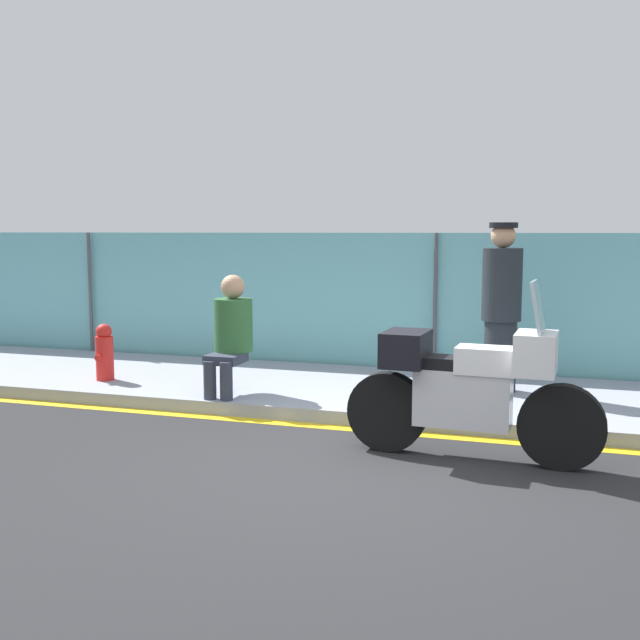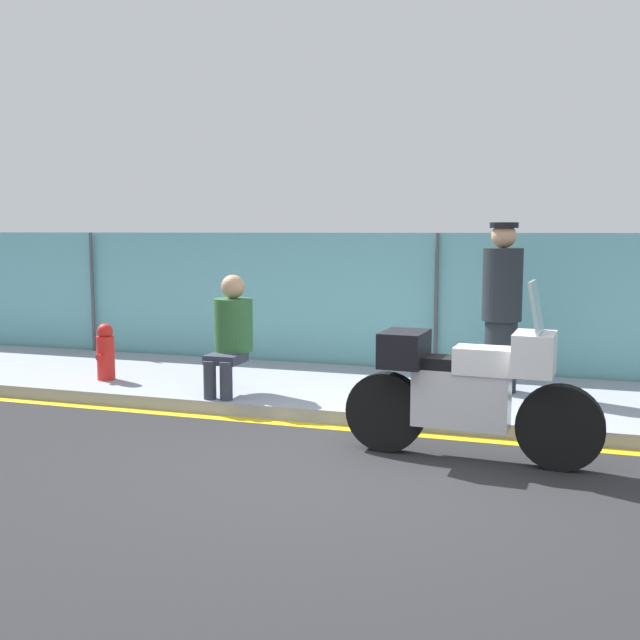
{
  "view_description": "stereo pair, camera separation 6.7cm",
  "coord_description": "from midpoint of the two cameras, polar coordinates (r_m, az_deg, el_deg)",
  "views": [
    {
      "loc": [
        1.48,
        -5.62,
        1.92
      ],
      "look_at": [
        -0.96,
        2.04,
        0.96
      ],
      "focal_mm": 42.0,
      "sensor_mm": 36.0,
      "label": 1
    },
    {
      "loc": [
        1.54,
        -5.6,
        1.92
      ],
      "look_at": [
        -0.96,
        2.04,
        0.96
      ],
      "focal_mm": 42.0,
      "sensor_mm": 36.0,
      "label": 2
    }
  ],
  "objects": [
    {
      "name": "curb_paint_stripe",
      "position": [
        7.28,
        5.6,
        -8.5
      ],
      "size": [
        37.92,
        0.18,
        0.01
      ],
      "color": "gold",
      "rests_on": "ground_plane"
    },
    {
      "name": "fire_hydrant",
      "position": [
        9.31,
        -15.83,
        -2.37
      ],
      "size": [
        0.21,
        0.26,
        0.68
      ],
      "color": "red",
      "rests_on": "sidewalk"
    },
    {
      "name": "sidewalk",
      "position": [
        8.54,
        7.58,
        -5.75
      ],
      "size": [
        37.92,
        2.51,
        0.14
      ],
      "color": "#8E93A3",
      "rests_on": "ground_plane"
    },
    {
      "name": "officer_standing",
      "position": [
        8.46,
        13.9,
        1.01
      ],
      "size": [
        0.43,
        0.43,
        1.87
      ],
      "color": "#1E2328",
      "rests_on": "sidewalk"
    },
    {
      "name": "storefront_fence",
      "position": [
        9.72,
        9.13,
        0.98
      ],
      "size": [
        36.02,
        0.17,
        1.89
      ],
      "color": "#6BB2B7",
      "rests_on": "ground_plane"
    },
    {
      "name": "ground_plane",
      "position": [
        6.12,
        2.99,
        -11.5
      ],
      "size": [
        120.0,
        120.0,
        0.0
      ],
      "primitive_type": "plane",
      "color": "#262628"
    },
    {
      "name": "person_seated_on_curb",
      "position": [
        8.23,
        -6.55,
        -0.67
      ],
      "size": [
        0.42,
        0.69,
        1.3
      ],
      "color": "#2D3342",
      "rests_on": "sidewalk"
    },
    {
      "name": "motorcycle",
      "position": [
        6.4,
        11.48,
        -5.04
      ],
      "size": [
        2.16,
        0.56,
        1.53
      ],
      "rotation": [
        0.0,
        0.0,
        -0.05
      ],
      "color": "black",
      "rests_on": "ground_plane"
    }
  ]
}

